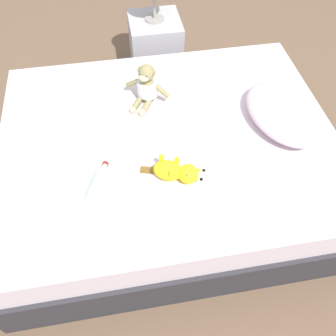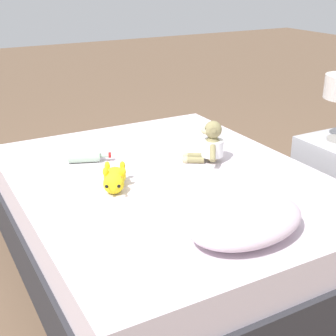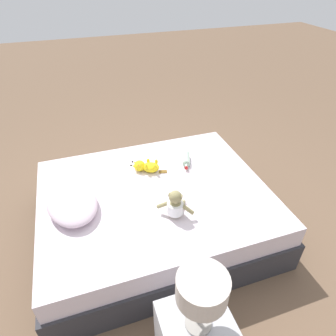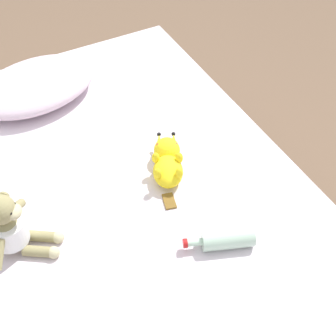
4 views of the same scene
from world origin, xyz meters
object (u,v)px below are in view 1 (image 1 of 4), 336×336
at_px(pillow, 283,112).
at_px(nightstand, 156,50).
at_px(plush_monkey, 146,87).
at_px(glass_bottle, 97,186).
at_px(bed, 168,162).
at_px(plush_yellow_creature, 176,171).

bearing_deg(pillow, nightstand, -153.45).
distance_m(plush_monkey, glass_bottle, 0.69).
height_order(pillow, plush_monkey, plush_monkey).
height_order(bed, plush_monkey, plush_monkey).
bearing_deg(nightstand, pillow, 26.55).
height_order(bed, nightstand, nightstand).
bearing_deg(pillow, plush_monkey, -112.82).
distance_m(bed, plush_monkey, 0.46).
bearing_deg(pillow, bed, -89.65).
xyz_separation_m(pillow, plush_monkey, (-0.30, -0.72, 0.03)).
relative_size(pillow, glass_bottle, 2.50).
bearing_deg(bed, plush_yellow_creature, -2.03).
height_order(pillow, plush_yellow_creature, pillow).
distance_m(pillow, plush_yellow_creature, 0.72).
bearing_deg(pillow, plush_yellow_creature, -65.77).
xyz_separation_m(plush_yellow_creature, nightstand, (-1.41, 0.10, -0.26)).
bearing_deg(nightstand, bed, -4.59).
height_order(bed, plush_yellow_creature, plush_yellow_creature).
distance_m(bed, glass_bottle, 0.57).
bearing_deg(glass_bottle, plush_yellow_creature, 91.38).
bearing_deg(plush_yellow_creature, plush_monkey, -173.76).
xyz_separation_m(pillow, glass_bottle, (0.31, -1.05, -0.03)).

